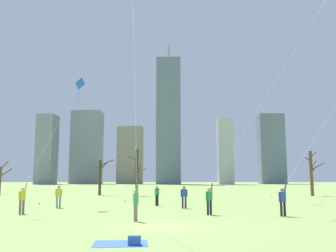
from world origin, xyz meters
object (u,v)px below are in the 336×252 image
object	(u,v)px
picnic_spot	(128,242)
bare_tree_leftmost	(312,172)
bystander_watching_nearby	(157,194)
bystander_far_off_by_trees	(59,196)
distant_kite_drifting_right_orange	(217,2)
kite_flyer_far_back_red	(292,183)
bare_tree_far_right_edge	(101,175)
kite_flyer_foreground_right_yellow	(134,123)
bare_tree_rightmost	(0,179)
bystander_strolling_midfield	(184,196)
bare_tree_right_of_center	(137,171)
kite_flyer_midfield_left_teal	(254,124)
kite_flyer_midfield_center_blue	(32,179)

from	to	relation	value
picnic_spot	bare_tree_leftmost	size ratio (longest dim) A/B	0.35
bystander_watching_nearby	bystander_far_off_by_trees	world-z (taller)	same
distant_kite_drifting_right_orange	bare_tree_leftmost	world-z (taller)	distant_kite_drifting_right_orange
kite_flyer_far_back_red	picnic_spot	bearing A→B (deg)	-130.43
bystander_far_off_by_trees	bare_tree_far_right_edge	size ratio (longest dim) A/B	0.34
kite_flyer_foreground_right_yellow	bare_tree_rightmost	world-z (taller)	kite_flyer_foreground_right_yellow
bare_tree_far_right_edge	bystander_strolling_midfield	bearing A→B (deg)	-62.88
picnic_spot	bare_tree_leftmost	xyz separation A→B (m)	(18.14, 35.05, 2.87)
bare_tree_right_of_center	bare_tree_far_right_edge	world-z (taller)	bare_tree_right_of_center
picnic_spot	bare_tree_right_of_center	bearing A→B (deg)	96.41
kite_flyer_far_back_red	bystander_watching_nearby	distance (m)	11.46
distant_kite_drifting_right_orange	bystander_watching_nearby	bearing A→B (deg)	-118.39
distant_kite_drifting_right_orange	bystander_strolling_midfield	bearing A→B (deg)	-106.27
picnic_spot	bare_tree_leftmost	bearing A→B (deg)	62.64
bystander_watching_nearby	distant_kite_drifting_right_orange	world-z (taller)	distant_kite_drifting_right_orange
kite_flyer_midfield_left_teal	kite_flyer_foreground_right_yellow	bearing A→B (deg)	-133.96
kite_flyer_midfield_left_teal	kite_flyer_far_back_red	world-z (taller)	kite_flyer_midfield_left_teal
picnic_spot	bare_tree_leftmost	world-z (taller)	bare_tree_leftmost
kite_flyer_far_back_red	distant_kite_drifting_right_orange	bearing A→B (deg)	96.66
kite_flyer_far_back_red	distant_kite_drifting_right_orange	distance (m)	28.48
kite_flyer_far_back_red	bystander_far_off_by_trees	distance (m)	16.48
kite_flyer_midfield_left_teal	bare_tree_right_of_center	bearing A→B (deg)	113.82
bare_tree_rightmost	kite_flyer_foreground_right_yellow	bearing A→B (deg)	-56.08
picnic_spot	distant_kite_drifting_right_orange	bearing A→B (deg)	78.21
picnic_spot	bare_tree_far_right_edge	distance (m)	36.93
bystander_strolling_midfield	bare_tree_far_right_edge	bearing A→B (deg)	117.12
kite_flyer_foreground_right_yellow	distant_kite_drifting_right_orange	xyz separation A→B (m)	(6.39, 25.02, 18.18)
bystander_watching_nearby	distant_kite_drifting_right_orange	xyz separation A→B (m)	(6.24, 11.54, 21.89)
distant_kite_drifting_right_orange	bare_tree_right_of_center	distance (m)	22.58
kite_flyer_midfield_center_blue	bare_tree_right_of_center	xyz separation A→B (m)	(3.97, 22.86, 0.97)
picnic_spot	kite_flyer_foreground_right_yellow	bearing A→B (deg)	95.24
distant_kite_drifting_right_orange	bare_tree_rightmost	distance (m)	36.36
bystander_strolling_midfield	bystander_far_off_by_trees	bearing A→B (deg)	179.48
bystander_watching_nearby	bare_tree_rightmost	world-z (taller)	bare_tree_rightmost
kite_flyer_midfield_left_teal	bare_tree_far_right_edge	distance (m)	29.34
kite_flyer_midfield_left_teal	kite_flyer_far_back_red	distance (m)	4.31
kite_flyer_far_back_red	bystander_far_off_by_trees	world-z (taller)	kite_flyer_far_back_red
kite_flyer_midfield_left_teal	bystander_watching_nearby	xyz separation A→B (m)	(-6.56, 6.53, -4.66)
kite_flyer_foreground_right_yellow	bare_tree_right_of_center	xyz separation A→B (m)	(-3.45, 29.97, -1.53)
bare_tree_rightmost	kite_flyer_far_back_red	bearing A→B (deg)	-41.50
bystander_far_off_by_trees	bare_tree_right_of_center	world-z (taller)	bare_tree_right_of_center
kite_flyer_midfield_center_blue	bare_tree_right_of_center	bearing A→B (deg)	80.14
bystander_watching_nearby	bystander_far_off_by_trees	bearing A→B (deg)	-161.33
kite_flyer_midfield_center_blue	bare_tree_right_of_center	distance (m)	23.23
bystander_watching_nearby	bare_tree_leftmost	xyz separation A→B (m)	(18.34, 17.69, 2.06)
kite_flyer_midfield_left_teal	bystander_watching_nearby	world-z (taller)	kite_flyer_midfield_left_teal
bystander_far_off_by_trees	bystander_strolling_midfield	xyz separation A→B (m)	(9.26, -0.08, 0.00)
bystander_watching_nearby	bare_tree_rightmost	distance (m)	30.00
kite_flyer_midfield_center_blue	picnic_spot	size ratio (longest dim) A/B	5.16
picnic_spot	bare_tree_rightmost	xyz separation A→B (m)	(-22.73, 37.14, 2.04)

